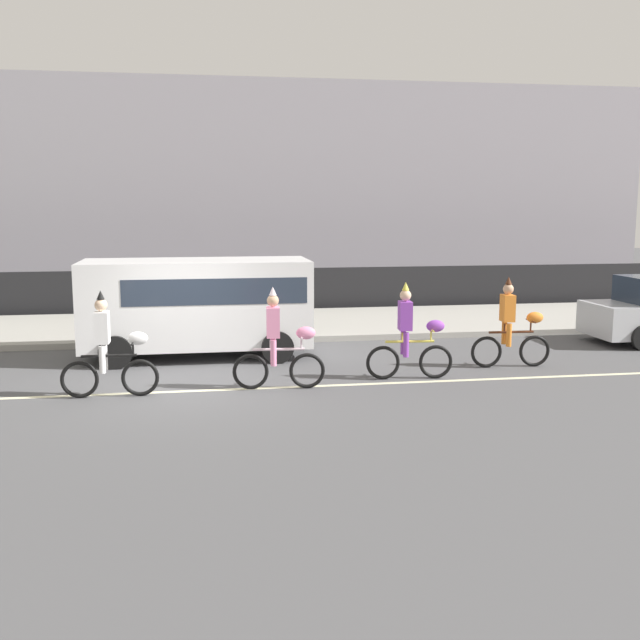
% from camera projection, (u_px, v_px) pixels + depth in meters
% --- Properties ---
extents(ground_plane, '(80.00, 80.00, 0.00)m').
position_uv_depth(ground_plane, '(185.00, 385.00, 14.24)').
color(ground_plane, '#4C4C4F').
extents(road_centre_line, '(36.00, 0.14, 0.01)m').
position_uv_depth(road_centre_line, '(185.00, 391.00, 13.75)').
color(road_centre_line, beige).
rests_on(road_centre_line, ground).
extents(sidewalk_curb, '(60.00, 5.00, 0.15)m').
position_uv_depth(sidewalk_curb, '(188.00, 327.00, 20.56)').
color(sidewalk_curb, '#9E9B93').
rests_on(sidewalk_curb, ground).
extents(fence_line, '(40.00, 0.08, 1.40)m').
position_uv_depth(fence_line, '(189.00, 292.00, 23.30)').
color(fence_line, black).
rests_on(fence_line, ground).
extents(building_backdrop, '(28.00, 8.00, 7.99)m').
position_uv_depth(building_backdrop, '(282.00, 190.00, 31.81)').
color(building_backdrop, '#99939E').
rests_on(building_backdrop, ground).
extents(parade_cyclist_zebra, '(1.72, 0.50, 1.92)m').
position_uv_depth(parade_cyclist_zebra, '(110.00, 351.00, 13.24)').
color(parade_cyclist_zebra, black).
rests_on(parade_cyclist_zebra, ground).
extents(parade_cyclist_pink, '(1.72, 0.50, 1.92)m').
position_uv_depth(parade_cyclist_pink, '(279.00, 344.00, 13.82)').
color(parade_cyclist_pink, black).
rests_on(parade_cyclist_pink, ground).
extents(parade_cyclist_purple, '(1.72, 0.50, 1.92)m').
position_uv_depth(parade_cyclist_purple, '(411.00, 337.00, 14.62)').
color(parade_cyclist_purple, black).
rests_on(parade_cyclist_purple, ground).
extents(parade_cyclist_orange, '(1.72, 0.50, 1.92)m').
position_uv_depth(parade_cyclist_orange, '(512.00, 328.00, 15.69)').
color(parade_cyclist_orange, black).
rests_on(parade_cyclist_orange, ground).
extents(parked_van_white, '(5.00, 2.22, 2.18)m').
position_uv_depth(parked_van_white, '(200.00, 300.00, 16.73)').
color(parked_van_white, white).
rests_on(parked_van_white, ground).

